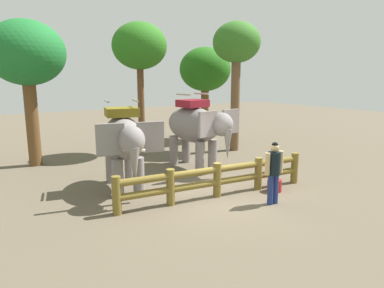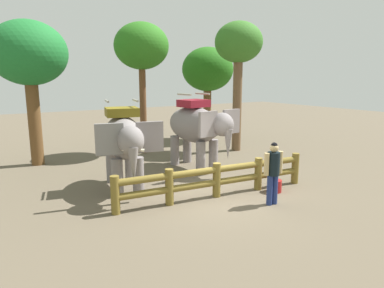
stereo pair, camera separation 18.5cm
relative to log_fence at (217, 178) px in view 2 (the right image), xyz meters
The scene contains 10 objects.
ground_plane 0.60m from the log_fence, 90.00° to the right, with size 60.00×60.00×0.00m, color brown.
log_fence is the anchor object (origin of this frame).
elephant_near_left 3.15m from the log_fence, 134.95° to the left, with size 2.11×3.44×2.89m.
elephant_center 3.56m from the log_fence, 67.49° to the left, with size 1.99×3.52×2.97m.
tourist_woman_in_black 1.73m from the log_fence, 54.31° to the right, with size 0.64×0.37×1.81m.
tree_far_left 9.03m from the log_fence, 119.59° to the left, with size 2.98×2.98×5.79m.
tree_back_center 8.18m from the log_fence, 84.39° to the left, with size 2.50×2.50×6.05m.
tree_far_right 10.36m from the log_fence, 57.55° to the left, with size 2.88×2.88×5.25m.
tree_deep_back 8.21m from the log_fence, 46.28° to the left, with size 2.26×2.26×6.17m.
feed_bucket 1.97m from the log_fence, 18.05° to the right, with size 0.45×0.45×0.38m.
Camera 2 is at (-5.89, -8.12, 3.59)m, focal length 32.20 mm.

